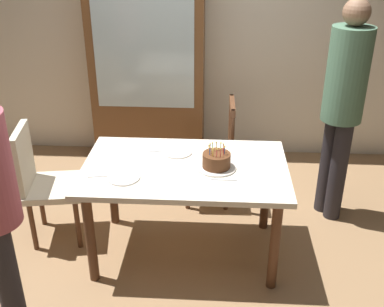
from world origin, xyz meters
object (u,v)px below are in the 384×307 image
plate_far_side (177,152)px  plate_near_celebrant (124,178)px  chair_upholstered (42,179)px  china_cabinet (148,73)px  dining_table (185,178)px  birthday_cake (216,161)px  chair_spindle_back (211,154)px  person_guest (343,100)px

plate_far_side → plate_near_celebrant: bearing=-128.6°
plate_near_celebrant → plate_far_side: size_ratio=1.00×
chair_upholstered → china_cabinet: (0.64, 1.43, 0.42)m
dining_table → china_cabinet: (-0.48, 1.56, 0.30)m
dining_table → birthday_cake: birthday_cake is taller
chair_spindle_back → china_cabinet: 1.13m
chair_upholstered → birthday_cake: bearing=-6.5°
china_cabinet → person_guest: bearing=-29.4°
chair_spindle_back → person_guest: 1.20m
birthday_cake → chair_spindle_back: chair_spindle_back is taller
chair_spindle_back → chair_upholstered: same height
birthday_cake → dining_table: bearing=174.9°
birthday_cake → plate_near_celebrant: birthday_cake is taller
dining_table → chair_upholstered: (-1.12, 0.13, -0.12)m
person_guest → chair_upholstered: bearing=-168.3°
dining_table → chair_upholstered: size_ratio=1.53×
chair_upholstered → china_cabinet: china_cabinet is taller
birthday_cake → plate_far_side: birthday_cake is taller
chair_upholstered → chair_spindle_back: bearing=26.6°
dining_table → plate_far_side: size_ratio=6.63×
plate_near_celebrant → chair_upholstered: 0.82m
plate_near_celebrant → birthday_cake: bearing=16.6°
dining_table → chair_spindle_back: bearing=77.5°
china_cabinet → birthday_cake: bearing=-66.1°
chair_upholstered → person_guest: bearing=11.7°
chair_spindle_back → person_guest: person_guest is taller
chair_upholstered → person_guest: size_ratio=0.52×
plate_near_celebrant → dining_table: bearing=27.1°
chair_upholstered → china_cabinet: bearing=65.9°
plate_near_celebrant → chair_spindle_back: (0.57, 0.98, -0.30)m
plate_far_side → birthday_cake: bearing=-37.3°
birthday_cake → chair_spindle_back: 0.87m
dining_table → chair_upholstered: chair_upholstered is taller
chair_spindle_back → china_cabinet: china_cabinet is taller
chair_spindle_back → chair_upholstered: 1.44m
plate_near_celebrant → chair_spindle_back: 1.18m
dining_table → chair_upholstered: bearing=173.3°
birthday_cake → chair_spindle_back: (-0.05, 0.80, -0.34)m
birthday_cake → chair_spindle_back: bearing=93.6°
dining_table → plate_near_celebrant: 0.46m
plate_near_celebrant → chair_spindle_back: bearing=59.7°
dining_table → birthday_cake: 0.27m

